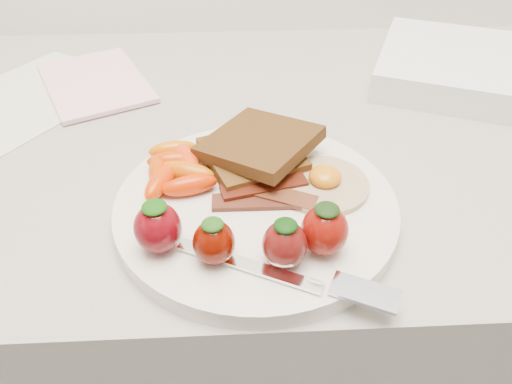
{
  "coord_description": "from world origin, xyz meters",
  "views": [
    {
      "loc": [
        -0.02,
        1.17,
        1.23
      ],
      "look_at": [
        -0.0,
        1.54,
        0.93
      ],
      "focal_mm": 35.0,
      "sensor_mm": 36.0,
      "label": 1
    }
  ],
  "objects": [
    {
      "name": "counter",
      "position": [
        0.0,
        1.7,
        0.45
      ],
      "size": [
        2.0,
        0.6,
        0.9
      ],
      "primitive_type": "cube",
      "color": "gray",
      "rests_on": "ground"
    },
    {
      "name": "plate",
      "position": [
        -0.0,
        1.54,
        0.91
      ],
      "size": [
        0.27,
        0.27,
        0.02
      ],
      "primitive_type": "cylinder",
      "color": "silver",
      "rests_on": "counter"
    },
    {
      "name": "toast_lower",
      "position": [
        -0.0,
        1.6,
        0.93
      ],
      "size": [
        0.12,
        0.12,
        0.01
      ],
      "primitive_type": "cube",
      "rotation": [
        0.0,
        0.0,
        0.37
      ],
      "color": "#3D2008",
      "rests_on": "plate"
    },
    {
      "name": "toast_upper",
      "position": [
        0.01,
        1.6,
        0.94
      ],
      "size": [
        0.14,
        0.14,
        0.02
      ],
      "primitive_type": "cube",
      "rotation": [
        0.0,
        -0.1,
        -0.65
      ],
      "color": "black",
      "rests_on": "toast_lower"
    },
    {
      "name": "fried_egg",
      "position": [
        0.07,
        1.55,
        0.92
      ],
      "size": [
        0.1,
        0.1,
        0.02
      ],
      "color": "beige",
      "rests_on": "plate"
    },
    {
      "name": "bacon_strips",
      "position": [
        0.01,
        1.54,
        0.92
      ],
      "size": [
        0.1,
        0.06,
        0.01
      ],
      "color": "black",
      "rests_on": "plate"
    },
    {
      "name": "baby_carrots",
      "position": [
        -0.08,
        1.58,
        0.93
      ],
      "size": [
        0.08,
        0.1,
        0.02
      ],
      "color": "#C83800",
      "rests_on": "plate"
    },
    {
      "name": "strawberries",
      "position": [
        -0.01,
        1.47,
        0.94
      ],
      "size": [
        0.18,
        0.06,
        0.05
      ],
      "color": "#64050C",
      "rests_on": "plate"
    },
    {
      "name": "fork",
      "position": [
        0.03,
        1.44,
        0.92
      ],
      "size": [
        0.18,
        0.09,
        0.0
      ],
      "color": "white",
      "rests_on": "plate"
    },
    {
      "name": "paper_sheet",
      "position": [
        -0.29,
        1.78,
        0.9
      ],
      "size": [
        0.28,
        0.29,
        0.0
      ],
      "primitive_type": "cube",
      "rotation": [
        0.0,
        0.0,
        -0.62
      ],
      "color": "beige",
      "rests_on": "counter"
    },
    {
      "name": "notepad",
      "position": [
        -0.21,
        1.81,
        0.91
      ],
      "size": [
        0.19,
        0.22,
        0.01
      ],
      "primitive_type": "cube",
      "rotation": [
        0.0,
        0.0,
        0.44
      ],
      "color": "#F6B8C5",
      "rests_on": "paper_sheet"
    },
    {
      "name": "appliance",
      "position": [
        0.32,
        1.8,
        0.92
      ],
      "size": [
        0.33,
        0.3,
        0.04
      ],
      "primitive_type": "cube",
      "rotation": [
        0.0,
        0.0,
        -0.39
      ],
      "color": "white",
      "rests_on": "counter"
    }
  ]
}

